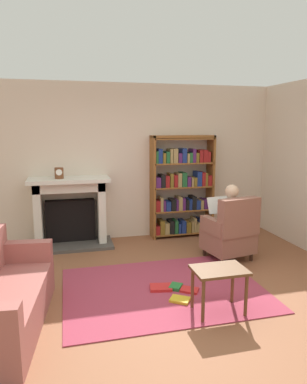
{
  "coord_description": "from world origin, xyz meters",
  "views": [
    {
      "loc": [
        -1.1,
        -3.59,
        1.96
      ],
      "look_at": [
        0.1,
        1.2,
        1.05
      ],
      "focal_mm": 33.02,
      "sensor_mm": 36.0,
      "label": 1
    }
  ],
  "objects": [
    {
      "name": "back_wall",
      "position": [
        0.0,
        2.55,
        1.35
      ],
      "size": [
        5.6,
        0.1,
        2.7
      ],
      "primitive_type": "cube",
      "color": "beige",
      "rests_on": "ground"
    },
    {
      "name": "seated_reader",
      "position": [
        1.22,
        1.13,
        0.62
      ],
      "size": [
        0.42,
        0.58,
        1.14
      ],
      "rotation": [
        0.0,
        0.0,
        3.32
      ],
      "color": "silver",
      "rests_on": "ground"
    },
    {
      "name": "ground",
      "position": [
        0.0,
        0.0,
        0.0
      ],
      "size": [
        14.0,
        14.0,
        0.0
      ],
      "primitive_type": "plane",
      "color": "brown"
    },
    {
      "name": "mantel_clock",
      "position": [
        -1.2,
        2.2,
        1.24
      ],
      "size": [
        0.14,
        0.14,
        0.18
      ],
      "color": "brown",
      "rests_on": "fireplace"
    },
    {
      "name": "bookshelf",
      "position": [
        0.91,
        2.33,
        0.89
      ],
      "size": [
        1.13,
        0.32,
        1.82
      ],
      "color": "brown",
      "rests_on": "ground"
    },
    {
      "name": "side_table",
      "position": [
        0.42,
        -0.37,
        0.41
      ],
      "size": [
        0.56,
        0.39,
        0.5
      ],
      "color": "brown",
      "rests_on": "ground"
    },
    {
      "name": "area_rug",
      "position": [
        0.0,
        0.3,
        0.01
      ],
      "size": [
        2.4,
        1.8,
        0.01
      ],
      "primitive_type": "cube",
      "color": "#9C3549",
      "rests_on": "ground"
    },
    {
      "name": "scattered_books",
      "position": [
        0.09,
        0.19,
        0.03
      ],
      "size": [
        0.6,
        0.59,
        0.04
      ],
      "color": "gold",
      "rests_on": "area_rug"
    },
    {
      "name": "armchair_reading",
      "position": [
        1.24,
        1.01,
        0.42
      ],
      "size": [
        0.75,
        0.73,
        0.97
      ],
      "rotation": [
        0.0,
        0.0,
        3.32
      ],
      "color": "#331E14",
      "rests_on": "ground"
    },
    {
      "name": "fireplace",
      "position": [
        -1.05,
        2.3,
        0.6
      ],
      "size": [
        1.34,
        0.64,
        1.15
      ],
      "color": "#4C4742",
      "rests_on": "ground"
    }
  ]
}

